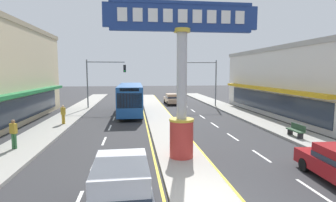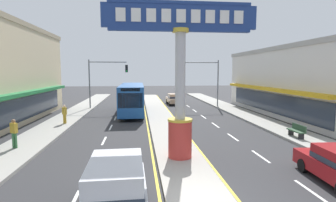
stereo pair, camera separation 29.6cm
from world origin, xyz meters
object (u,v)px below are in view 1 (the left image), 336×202
suv_far_right_lane (121,192)px  sedan_near_left_lane (172,99)px  traffic_light_right_side (203,75)px  pedestrian_near_kerb (14,132)px  storefront_right (308,82)px  street_bench (296,130)px  bus_mid_left_lane (131,97)px  district_sign (182,79)px  pedestrian_far_side (63,113)px  traffic_light_left_side (102,75)px

suv_far_right_lane → sedan_near_left_lane: 30.54m
traffic_light_right_side → pedestrian_near_kerb: 24.15m
storefront_right → street_bench: bearing=-127.6°
bus_mid_left_lane → storefront_right: bearing=-10.6°
traffic_light_right_side → street_bench: bearing=-82.6°
street_bench → district_sign: bearing=-159.4°
district_sign → storefront_right: (16.04, 12.79, -0.69)m
traffic_light_right_side → sedan_near_left_lane: traffic_light_right_side is taller
suv_far_right_lane → pedestrian_near_kerb: 10.59m
pedestrian_far_side → sedan_near_left_lane: bearing=51.0°
pedestrian_near_kerb → sedan_near_left_lane: bearing=60.2°
traffic_light_right_side → bus_mid_left_lane: traffic_light_right_side is taller
traffic_light_left_side → traffic_light_right_side: same height
storefront_right → bus_mid_left_lane: storefront_right is taller
traffic_light_left_side → street_bench: (15.21, -17.02, -3.60)m
bus_mid_left_lane → street_bench: bearing=-48.3°
district_sign → pedestrian_near_kerb: district_sign is taller
traffic_light_left_side → suv_far_right_lane: (3.58, -25.96, -3.26)m
suv_far_right_lane → pedestrian_far_side: (-5.72, 15.76, 0.13)m
sedan_near_left_lane → street_bench: sedan_near_left_lane is taller
storefront_right → traffic_light_right_side: (-9.55, 7.64, 0.61)m
traffic_light_left_side → pedestrian_far_side: (-2.14, -10.20, -3.13)m
district_sign → storefront_right: bearing=38.6°
pedestrian_far_side → suv_far_right_lane: bearing=-70.0°
sedan_near_left_lane → pedestrian_far_side: size_ratio=2.63×
pedestrian_near_kerb → pedestrian_far_side: bearing=83.2°
district_sign → pedestrian_far_side: (-8.63, 10.10, -3.21)m
district_sign → storefront_right: size_ratio=0.34×
suv_far_right_lane → bus_mid_left_lane: 22.01m
traffic_light_left_side → traffic_light_right_side: (12.98, 0.13, 0.00)m
traffic_light_right_side → pedestrian_far_side: 18.58m
storefront_right → pedestrian_far_side: (-24.67, -2.69, -2.52)m
pedestrian_far_side → bus_mid_left_lane: bearing=47.4°
suv_far_right_lane → street_bench: suv_far_right_lane is taller
pedestrian_far_side → district_sign: bearing=-49.5°
district_sign → suv_far_right_lane: 7.19m
traffic_light_left_side → bus_mid_left_lane: traffic_light_left_side is taller
storefront_right → pedestrian_near_kerb: (-25.56, -10.18, -2.47)m
sedan_near_left_lane → pedestrian_far_side: (-11.54, -14.22, 0.33)m
street_bench → sedan_near_left_lane: bearing=105.4°
bus_mid_left_lane → pedestrian_near_kerb: 15.25m
traffic_light_left_side → storefront_right: bearing=-18.4°
bus_mid_left_lane → street_bench: (11.63, -13.05, -1.22)m
storefront_right → bus_mid_left_lane: 19.36m
district_sign → bus_mid_left_lane: (-2.91, 16.33, -2.46)m
suv_far_right_lane → traffic_light_right_side: bearing=70.2°
sedan_near_left_lane → street_bench: (5.81, -21.05, -0.14)m
sedan_near_left_lane → storefront_right: bearing=-41.3°
traffic_light_right_side → pedestrian_near_kerb: (-16.01, -17.81, -3.08)m
storefront_right → traffic_light_left_side: bearing=161.6°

